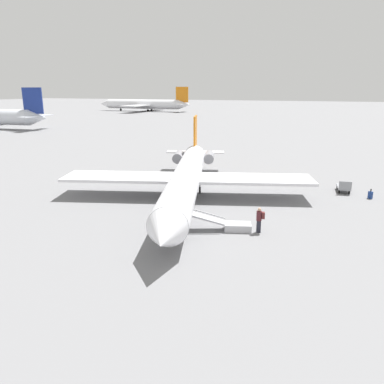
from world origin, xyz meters
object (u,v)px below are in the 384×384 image
(airplane_main, at_px, (187,176))
(airplane_far_right, at_px, (144,104))
(boarding_stairs, at_px, (232,225))
(passenger, at_px, (260,218))
(luggage_cart, at_px, (344,187))
(suitcase, at_px, (370,195))

(airplane_main, height_order, airplane_far_right, airplane_far_right)
(airplane_main, bearing_deg, boarding_stairs, 25.45)
(passenger, bearing_deg, airplane_main, -55.69)
(passenger, bearing_deg, airplane_far_right, -75.91)
(airplane_main, height_order, passenger, airplane_main)
(luggage_cart, height_order, suitcase, luggage_cart)
(suitcase, bearing_deg, airplane_main, -68.83)
(airplane_far_right, height_order, suitcase, airplane_far_right)
(airplane_main, bearing_deg, airplane_far_right, -167.33)
(airplane_main, relative_size, boarding_stairs, 6.87)
(boarding_stairs, bearing_deg, suitcase, -145.34)
(airplane_far_right, xyz_separation_m, boarding_stairs, (123.79, 77.86, -2.73))
(airplane_far_right, height_order, passenger, airplane_far_right)
(airplane_far_right, height_order, boarding_stairs, airplane_far_right)
(passenger, bearing_deg, boarding_stairs, -8.74)
(luggage_cart, bearing_deg, suitcase, 48.43)
(suitcase, bearing_deg, boarding_stairs, -36.60)
(airplane_main, height_order, luggage_cart, airplane_main)
(boarding_stairs, relative_size, suitcase, 4.69)
(boarding_stairs, height_order, luggage_cart, boarding_stairs)
(boarding_stairs, bearing_deg, airplane_main, -64.55)
(airplane_main, height_order, suitcase, airplane_main)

